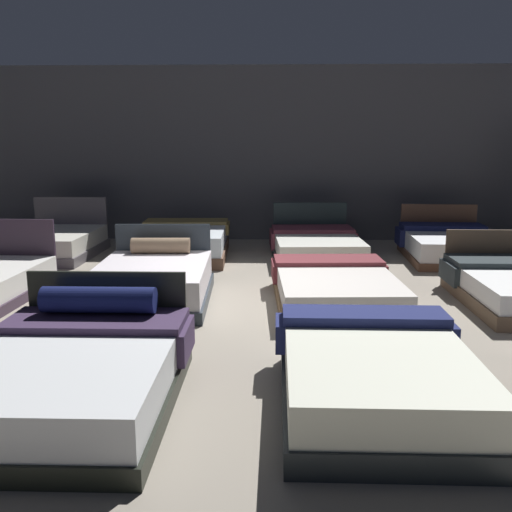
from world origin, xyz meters
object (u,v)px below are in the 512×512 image
object	(u,v)px
bed_8	(53,244)
bed_1	(74,373)
bed_5	(153,282)
bed_9	(182,243)
bed_6	(335,288)
bed_11	(450,245)
bed_10	(316,246)
bed_2	(377,377)

from	to	relation	value
bed_8	bed_1	bearing A→B (deg)	-66.59
bed_5	bed_9	bearing A→B (deg)	89.21
bed_6	bed_1	bearing A→B (deg)	-132.10
bed_6	bed_11	world-z (taller)	bed_11
bed_5	bed_10	distance (m)	3.57
bed_8	bed_6	bearing A→B (deg)	-30.61
bed_6	bed_9	world-z (taller)	bed_9
bed_2	bed_10	bearing A→B (deg)	90.78
bed_8	bed_5	bearing A→B (deg)	-48.86
bed_1	bed_11	xyz separation A→B (m)	(4.60, 5.64, -0.01)
bed_5	bed_11	distance (m)	5.36
bed_1	bed_8	xyz separation A→B (m)	(-2.38, 5.67, -0.02)
bed_9	bed_11	xyz separation A→B (m)	(4.67, -0.01, -0.02)
bed_6	bed_8	xyz separation A→B (m)	(-4.70, 2.85, 0.03)
bed_6	bed_9	size ratio (longest dim) A/B	1.02
bed_6	bed_10	distance (m)	2.80
bed_2	bed_5	xyz separation A→B (m)	(-2.32, 2.87, 0.01)
bed_1	bed_5	size ratio (longest dim) A/B	1.03
bed_5	bed_10	size ratio (longest dim) A/B	0.94
bed_10	bed_11	bearing A→B (deg)	-2.63
bed_6	bed_2	bearing A→B (deg)	-92.58
bed_5	bed_6	distance (m)	2.32
bed_8	bed_9	bearing A→B (deg)	0.15
bed_2	bed_9	distance (m)	6.13
bed_10	bed_2	bearing A→B (deg)	-92.80
bed_1	bed_5	xyz separation A→B (m)	(0.00, 2.88, 0.00)
bed_2	bed_11	world-z (taller)	bed_11
bed_5	bed_10	world-z (taller)	bed_10
bed_5	bed_10	bearing A→B (deg)	47.99
bed_2	bed_10	distance (m)	5.61
bed_1	bed_6	distance (m)	3.65
bed_10	bed_11	distance (m)	2.32
bed_1	bed_5	world-z (taller)	bed_5
bed_6	bed_10	xyz separation A→B (m)	(-0.03, 2.80, 0.02)
bed_1	bed_9	size ratio (longest dim) A/B	0.96
bed_6	bed_8	size ratio (longest dim) A/B	1.10
bed_5	bed_11	bearing A→B (deg)	28.78
bed_6	bed_8	bearing A→B (deg)	146.05
bed_5	bed_6	world-z (taller)	bed_5
bed_2	bed_11	bearing A→B (deg)	68.37
bed_9	bed_10	world-z (taller)	bed_10
bed_2	bed_8	xyz separation A→B (m)	(-4.70, 5.66, -0.01)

